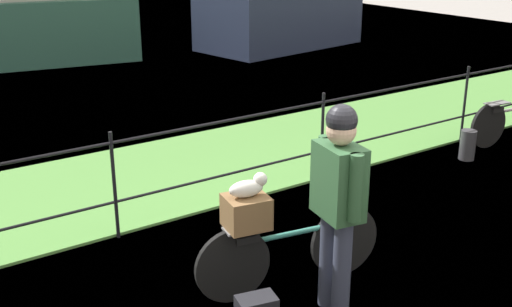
{
  "coord_description": "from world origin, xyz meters",
  "views": [
    {
      "loc": [
        -3.32,
        -3.03,
        2.85
      ],
      "look_at": [
        -0.23,
        1.46,
        0.9
      ],
      "focal_mm": 44.34,
      "sensor_mm": 36.0,
      "label": 1
    }
  ],
  "objects_px": {
    "mooring_bollard": "(468,145)",
    "moored_boat_mid": "(280,7)",
    "terrier_dog": "(249,187)",
    "wooden_crate": "(246,212)",
    "cyclist_person": "(338,193)",
    "bicycle_main": "(288,251)",
    "moored_boat_near": "(36,17)"
  },
  "relations": [
    {
      "from": "terrier_dog",
      "to": "mooring_bollard",
      "type": "xyz_separation_m",
      "value": [
        4.16,
        1.1,
        -0.78
      ]
    },
    {
      "from": "bicycle_main",
      "to": "mooring_bollard",
      "type": "height_order",
      "value": "bicycle_main"
    },
    {
      "from": "cyclist_person",
      "to": "bicycle_main",
      "type": "bearing_deg",
      "value": 100.42
    },
    {
      "from": "mooring_bollard",
      "to": "moored_boat_mid",
      "type": "height_order",
      "value": "moored_boat_mid"
    },
    {
      "from": "cyclist_person",
      "to": "moored_boat_near",
      "type": "distance_m",
      "value": 11.38
    },
    {
      "from": "bicycle_main",
      "to": "terrier_dog",
      "type": "xyz_separation_m",
      "value": [
        -0.35,
        0.06,
        0.64
      ]
    },
    {
      "from": "moored_boat_near",
      "to": "moored_boat_mid",
      "type": "relative_size",
      "value": 1.03
    },
    {
      "from": "cyclist_person",
      "to": "moored_boat_mid",
      "type": "bearing_deg",
      "value": 55.42
    },
    {
      "from": "moored_boat_mid",
      "to": "mooring_bollard",
      "type": "bearing_deg",
      "value": -110.27
    },
    {
      "from": "wooden_crate",
      "to": "mooring_bollard",
      "type": "height_order",
      "value": "wooden_crate"
    },
    {
      "from": "wooden_crate",
      "to": "moored_boat_mid",
      "type": "relative_size",
      "value": 0.08
    },
    {
      "from": "wooden_crate",
      "to": "bicycle_main",
      "type": "bearing_deg",
      "value": -10.27
    },
    {
      "from": "moored_boat_near",
      "to": "wooden_crate",
      "type": "bearing_deg",
      "value": -98.34
    },
    {
      "from": "terrier_dog",
      "to": "moored_boat_near",
      "type": "bearing_deg",
      "value": 81.79
    },
    {
      "from": "terrier_dog",
      "to": "moored_boat_mid",
      "type": "xyz_separation_m",
      "value": [
        7.16,
        9.22,
        0.02
      ]
    },
    {
      "from": "terrier_dog",
      "to": "cyclist_person",
      "type": "relative_size",
      "value": 0.19
    },
    {
      "from": "cyclist_person",
      "to": "mooring_bollard",
      "type": "distance_m",
      "value": 4.15
    },
    {
      "from": "terrier_dog",
      "to": "moored_boat_mid",
      "type": "relative_size",
      "value": 0.07
    },
    {
      "from": "terrier_dog",
      "to": "mooring_bollard",
      "type": "height_order",
      "value": "terrier_dog"
    },
    {
      "from": "mooring_bollard",
      "to": "terrier_dog",
      "type": "bearing_deg",
      "value": -165.26
    },
    {
      "from": "bicycle_main",
      "to": "wooden_crate",
      "type": "bearing_deg",
      "value": 169.73
    },
    {
      "from": "bicycle_main",
      "to": "cyclist_person",
      "type": "height_order",
      "value": "cyclist_person"
    },
    {
      "from": "moored_boat_near",
      "to": "bicycle_main",
      "type": "bearing_deg",
      "value": -96.36
    },
    {
      "from": "terrier_dog",
      "to": "moored_boat_mid",
      "type": "height_order",
      "value": "moored_boat_mid"
    },
    {
      "from": "moored_boat_mid",
      "to": "bicycle_main",
      "type": "bearing_deg",
      "value": -126.28
    },
    {
      "from": "wooden_crate",
      "to": "cyclist_person",
      "type": "bearing_deg",
      "value": -49.68
    },
    {
      "from": "wooden_crate",
      "to": "terrier_dog",
      "type": "distance_m",
      "value": 0.21
    },
    {
      "from": "wooden_crate",
      "to": "terrier_dog",
      "type": "relative_size",
      "value": 1.03
    },
    {
      "from": "wooden_crate",
      "to": "cyclist_person",
      "type": "relative_size",
      "value": 0.2
    },
    {
      "from": "bicycle_main",
      "to": "cyclist_person",
      "type": "xyz_separation_m",
      "value": [
        0.09,
        -0.47,
        0.67
      ]
    },
    {
      "from": "terrier_dog",
      "to": "bicycle_main",
      "type": "bearing_deg",
      "value": -10.27
    },
    {
      "from": "cyclist_person",
      "to": "mooring_bollard",
      "type": "bearing_deg",
      "value": 23.63
    }
  ]
}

